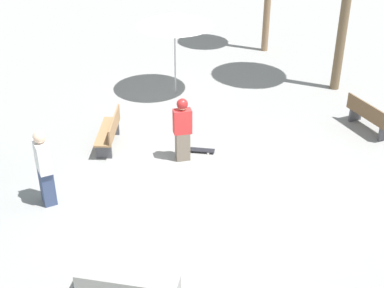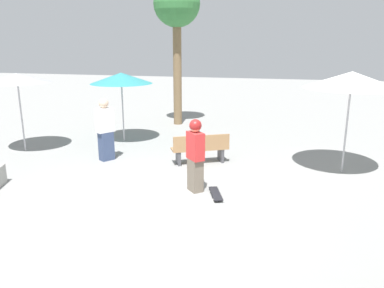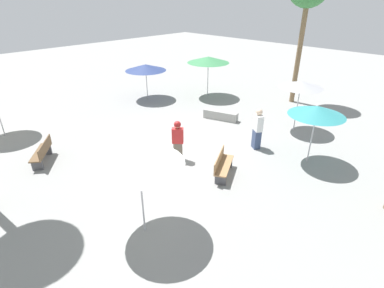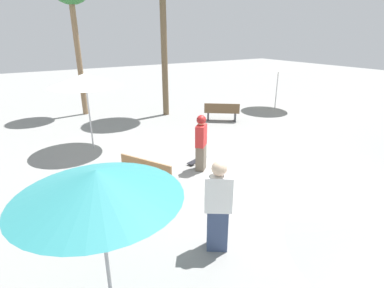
% 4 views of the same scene
% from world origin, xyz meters
% --- Properties ---
extents(ground_plane, '(60.00, 60.00, 0.00)m').
position_xyz_m(ground_plane, '(0.00, 0.00, 0.00)').
color(ground_plane, gray).
extents(skater_main, '(0.48, 0.50, 1.68)m').
position_xyz_m(skater_main, '(-0.94, -0.93, 0.91)').
color(skater_main, '#726656').
rests_on(skater_main, ground_plane).
extents(skateboard, '(0.47, 0.82, 0.07)m').
position_xyz_m(skateboard, '(-1.46, -0.73, 0.06)').
color(skateboard, black).
rests_on(skateboard, ground_plane).
extents(concrete_ledge, '(0.96, 1.88, 0.46)m').
position_xyz_m(concrete_ledge, '(3.59, 0.58, 0.23)').
color(concrete_ledge, gray).
rests_on(concrete_ledge, ground_plane).
extents(bench_near, '(1.62, 1.13, 0.85)m').
position_xyz_m(bench_near, '(-0.60, -2.94, 0.43)').
color(bench_near, '#47474C').
rests_on(bench_near, ground_plane).
extents(bench_far, '(1.32, 1.54, 0.85)m').
position_xyz_m(bench_far, '(-4.81, 2.79, 0.43)').
color(bench_far, '#47474C').
rests_on(bench_far, ground_plane).
extents(shade_umbrella_green, '(2.61, 2.61, 2.53)m').
position_xyz_m(shade_umbrella_green, '(6.12, 3.75, 2.35)').
color(shade_umbrella_green, '#B7B7BC').
rests_on(shade_umbrella_green, ground_plane).
extents(shade_umbrella_white, '(2.36, 2.36, 2.62)m').
position_xyz_m(shade_umbrella_white, '(-4.41, -3.20, 2.41)').
color(shade_umbrella_white, '#B7B7BC').
rests_on(shade_umbrella_white, ground_plane).
extents(shade_umbrella_teal, '(2.08, 2.08, 2.35)m').
position_xyz_m(shade_umbrella_teal, '(2.55, -4.76, 2.17)').
color(shade_umbrella_teal, '#B7B7BC').
rests_on(shade_umbrella_teal, ground_plane).
extents(shade_umbrella_navy, '(2.51, 2.51, 2.16)m').
position_xyz_m(shade_umbrella_navy, '(3.09, 6.17, 1.97)').
color(shade_umbrella_navy, '#B7B7BC').
rests_on(shade_umbrella_navy, ground_plane).
extents(shade_umbrella_grey, '(2.02, 2.02, 2.43)m').
position_xyz_m(shade_umbrella_grey, '(5.09, -2.86, 2.28)').
color(shade_umbrella_grey, '#B7B7BC').
rests_on(shade_umbrella_grey, ground_plane).
extents(bystander_watching, '(0.50, 0.56, 1.80)m').
position_xyz_m(bystander_watching, '(2.12, -2.60, 0.90)').
color(bystander_watching, '#38476B').
rests_on(bystander_watching, ground_plane).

